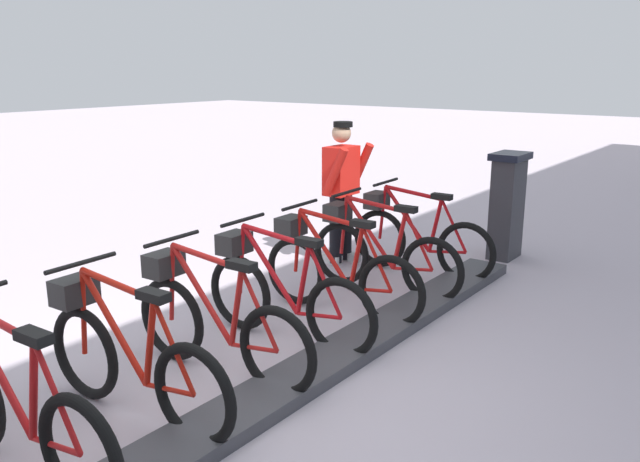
# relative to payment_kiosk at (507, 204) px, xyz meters

# --- Properties ---
(ground_plane) EXTENTS (60.00, 60.00, 0.00)m
(ground_plane) POSITION_rel_payment_kiosk_xyz_m (-0.05, 4.48, -0.67)
(ground_plane) COLOR silver
(dock_rail_base) EXTENTS (0.44, 7.77, 0.10)m
(dock_rail_base) POSITION_rel_payment_kiosk_xyz_m (-0.05, 4.48, -0.62)
(dock_rail_base) COLOR #47474C
(dock_rail_base) RESTS_ON ground
(payment_kiosk) EXTENTS (0.36, 0.52, 1.28)m
(payment_kiosk) POSITION_rel_payment_kiosk_xyz_m (0.00, 0.00, 0.00)
(payment_kiosk) COLOR #38383D
(payment_kiosk) RESTS_ON ground
(bike_docked_0) EXTENTS (1.72, 0.54, 1.02)m
(bike_docked_0) POSITION_rel_payment_kiosk_xyz_m (0.57, 1.20, -0.24)
(bike_docked_0) COLOR black
(bike_docked_0) RESTS_ON ground
(bike_docked_1) EXTENTS (1.72, 0.54, 1.02)m
(bike_docked_1) POSITION_rel_payment_kiosk_xyz_m (0.57, 1.98, -0.24)
(bike_docked_1) COLOR black
(bike_docked_1) RESTS_ON ground
(bike_docked_2) EXTENTS (1.72, 0.54, 1.02)m
(bike_docked_2) POSITION_rel_payment_kiosk_xyz_m (0.57, 2.75, -0.24)
(bike_docked_2) COLOR black
(bike_docked_2) RESTS_ON ground
(bike_docked_3) EXTENTS (1.72, 0.54, 1.02)m
(bike_docked_3) POSITION_rel_payment_kiosk_xyz_m (0.57, 3.53, -0.24)
(bike_docked_3) COLOR black
(bike_docked_3) RESTS_ON ground
(bike_docked_4) EXTENTS (1.72, 0.54, 1.02)m
(bike_docked_4) POSITION_rel_payment_kiosk_xyz_m (0.57, 4.30, -0.24)
(bike_docked_4) COLOR black
(bike_docked_4) RESTS_ON ground
(bike_docked_5) EXTENTS (1.72, 0.54, 1.02)m
(bike_docked_5) POSITION_rel_payment_kiosk_xyz_m (0.57, 5.07, -0.24)
(bike_docked_5) COLOR black
(bike_docked_5) RESTS_ON ground
(bike_docked_6) EXTENTS (1.72, 0.54, 1.02)m
(bike_docked_6) POSITION_rel_payment_kiosk_xyz_m (0.57, 5.85, -0.24)
(bike_docked_6) COLOR black
(bike_docked_6) RESTS_ON ground
(worker_near_rack) EXTENTS (0.46, 0.62, 1.66)m
(worker_near_rack) POSITION_rel_payment_kiosk_xyz_m (1.47, 1.36, 0.24)
(worker_near_rack) COLOR white
(worker_near_rack) RESTS_ON ground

